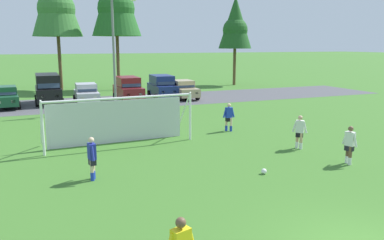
% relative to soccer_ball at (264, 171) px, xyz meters
% --- Properties ---
extents(ground_plane, '(400.00, 400.00, 0.00)m').
position_rel_soccer_ball_xyz_m(ground_plane, '(-0.93, 9.01, -0.11)').
color(ground_plane, '#3D7028').
extents(parking_lot_strip, '(52.00, 8.40, 0.01)m').
position_rel_soccer_ball_xyz_m(parking_lot_strip, '(-0.93, 21.61, -0.11)').
color(parking_lot_strip, '#4C4C51').
rests_on(parking_lot_strip, ground).
extents(soccer_ball, '(0.22, 0.22, 0.22)m').
position_rel_soccer_ball_xyz_m(soccer_ball, '(0.00, 0.00, 0.00)').
color(soccer_ball, white).
rests_on(soccer_ball, ground).
extents(soccer_goal, '(7.50, 2.26, 2.57)m').
position_rel_soccer_ball_xyz_m(soccer_goal, '(-4.29, 6.93, 1.18)').
color(soccer_goal, white).
rests_on(soccer_goal, ground).
extents(player_striker_near, '(0.29, 0.75, 1.64)m').
position_rel_soccer_ball_xyz_m(player_striker_near, '(-6.31, 1.87, 0.71)').
color(player_striker_near, beige).
rests_on(player_striker_near, ground).
extents(player_midfield_center, '(0.74, 0.34, 1.64)m').
position_rel_soccer_ball_xyz_m(player_midfield_center, '(2.26, 7.38, 0.71)').
color(player_midfield_center, beige).
rests_on(player_midfield_center, ground).
extents(player_defender_far, '(0.53, 0.63, 1.64)m').
position_rel_soccer_ball_xyz_m(player_defender_far, '(3.64, 2.61, 0.71)').
color(player_defender_far, tan).
rests_on(player_defender_far, ground).
extents(player_winger_left, '(0.34, 0.75, 1.64)m').
position_rel_soccer_ball_xyz_m(player_winger_left, '(4.04, -0.22, 0.71)').
color(player_winger_left, brown).
rests_on(player_winger_left, ground).
extents(parked_car_slot_far_left, '(2.27, 4.32, 1.72)m').
position_rel_soccer_ball_xyz_m(parked_car_slot_far_left, '(-10.37, 21.66, 0.77)').
color(parked_car_slot_far_left, '#194C2D').
rests_on(parked_car_slot_far_left, ground).
extents(parked_car_slot_left, '(2.24, 4.82, 2.52)m').
position_rel_soccer_ball_xyz_m(parked_car_slot_left, '(-7.10, 22.74, 1.23)').
color(parked_car_slot_left, black).
rests_on(parked_car_slot_left, ground).
extents(parked_car_slot_center_left, '(2.13, 4.25, 1.72)m').
position_rel_soccer_ball_xyz_m(parked_car_slot_center_left, '(-4.08, 21.57, 0.77)').
color(parked_car_slot_center_left, '#B2B2BC').
rests_on(parked_car_slot_center_left, ground).
extents(parked_car_slot_center, '(2.15, 4.61, 2.16)m').
position_rel_soccer_ball_xyz_m(parked_car_slot_center, '(-0.42, 21.72, 1.00)').
color(parked_car_slot_center, maroon).
rests_on(parked_car_slot_center, ground).
extents(parked_car_slot_center_right, '(2.31, 4.69, 2.16)m').
position_rel_soccer_ball_xyz_m(parked_car_slot_center_right, '(2.97, 22.31, 1.00)').
color(parked_car_slot_center_right, navy).
rests_on(parked_car_slot_center_right, ground).
extents(parked_car_slot_right, '(2.08, 4.22, 1.72)m').
position_rel_soccer_ball_xyz_m(parked_car_slot_right, '(4.70, 21.29, 0.77)').
color(parked_car_slot_right, tan).
rests_on(parked_car_slot_right, ground).
extents(tree_mid_left, '(5.27, 5.27, 14.06)m').
position_rel_soccer_ball_xyz_m(tree_mid_left, '(-5.40, 33.03, 9.57)').
color(tree_mid_left, brown).
rests_on(tree_mid_left, ground).
extents(tree_mid_right, '(4.06, 4.06, 10.82)m').
position_rel_soccer_ball_xyz_m(tree_mid_right, '(15.09, 30.69, 7.33)').
color(tree_mid_right, brown).
rests_on(tree_mid_right, ground).
extents(street_lamp, '(2.00, 0.32, 8.45)m').
position_rel_soccer_ball_xyz_m(street_lamp, '(-2.28, 17.14, 4.26)').
color(street_lamp, slate).
rests_on(street_lamp, ground).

